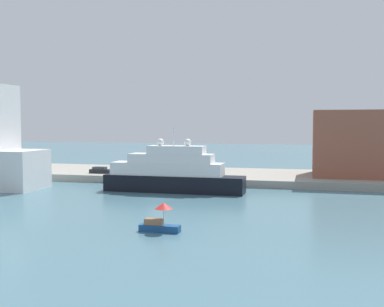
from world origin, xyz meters
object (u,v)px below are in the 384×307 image
(large_yacht, at_px, (172,173))
(mooring_bollard, at_px, (195,176))
(harbor_building, at_px, (363,143))
(parked_car, at_px, (100,170))
(small_motorboat, at_px, (160,220))
(person_figure, at_px, (127,168))

(large_yacht, relative_size, mooring_bollard, 34.06)
(harbor_building, relative_size, parked_car, 4.20)
(harbor_building, bearing_deg, small_motorboat, -117.89)
(large_yacht, xyz_separation_m, person_figure, (-14.77, 16.04, -1.03))
(mooring_bollard, bearing_deg, large_yacht, -101.36)
(harbor_building, relative_size, mooring_bollard, 26.67)
(small_motorboat, xyz_separation_m, mooring_bollard, (-5.40, 37.53, 0.49))
(person_figure, bearing_deg, large_yacht, -47.35)
(large_yacht, bearing_deg, mooring_bollard, 78.64)
(harbor_building, bearing_deg, large_yacht, -148.53)
(parked_car, bearing_deg, small_motorboat, -57.08)
(harbor_building, bearing_deg, person_figure, -175.05)
(person_figure, bearing_deg, small_motorboat, -63.69)
(person_figure, bearing_deg, mooring_bollard, -22.76)
(harbor_building, relative_size, person_figure, 11.61)
(person_figure, distance_m, mooring_bollard, 18.00)
(small_motorboat, bearing_deg, harbor_building, 62.11)
(parked_car, height_order, mooring_bollard, parked_car)
(small_motorboat, height_order, parked_car, small_motorboat)
(large_yacht, bearing_deg, small_motorboat, -75.76)
(person_figure, height_order, mooring_bollard, person_figure)
(person_figure, bearing_deg, parked_car, -141.24)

